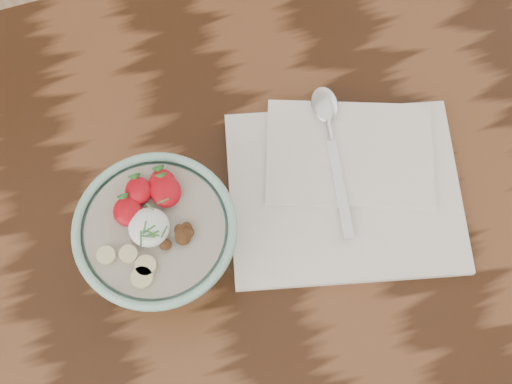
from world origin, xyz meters
TOP-DOWN VIEW (x-y plane):
  - table at (0.00, 0.00)cm, footprint 160.00×90.00cm
  - breakfast_bowl at (-8.62, 5.79)cm, footprint 17.37×17.37cm
  - napkin at (14.23, 7.38)cm, footprint 31.82×27.98cm
  - spoon at (14.55, 14.79)cm, footprint 5.66×19.89cm

SIDE VIEW (x-z plane):
  - table at x=0.00cm, z-range 28.20..103.20cm
  - napkin at x=14.23cm, z-range 74.86..76.55cm
  - spoon at x=14.55cm, z-range 76.60..77.64cm
  - breakfast_bowl at x=-8.62cm, z-range 75.15..86.64cm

